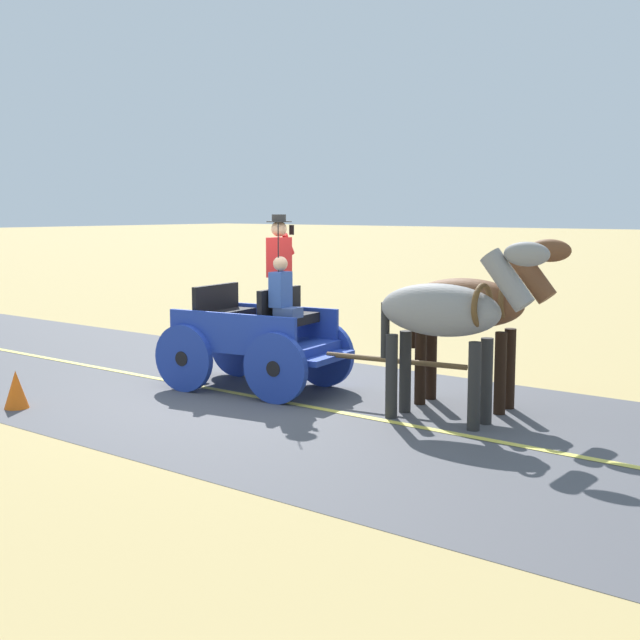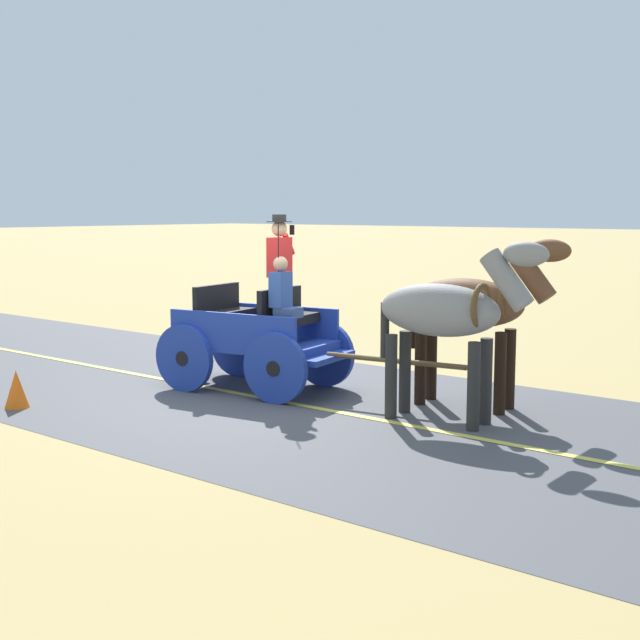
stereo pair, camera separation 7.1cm
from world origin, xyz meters
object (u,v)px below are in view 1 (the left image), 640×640
(horse_near_side, at_px, (474,307))
(horse_off_side, at_px, (448,314))
(horse_drawn_carriage, at_px, (259,333))
(traffic_cone, at_px, (16,390))

(horse_near_side, xyz_separation_m, horse_off_side, (0.90, 0.14, 0.00))
(horse_near_side, bearing_deg, horse_drawn_carriage, -72.86)
(traffic_cone, bearing_deg, horse_drawn_carriage, 149.50)
(horse_near_side, xyz_separation_m, traffic_cone, (3.75, -4.60, -1.07))
(horse_drawn_carriage, bearing_deg, traffic_cone, -30.50)
(horse_drawn_carriage, distance_m, horse_near_side, 3.10)
(horse_drawn_carriage, height_order, traffic_cone, horse_drawn_carriage)
(horse_drawn_carriage, distance_m, traffic_cone, 3.35)
(horse_near_side, distance_m, traffic_cone, 6.03)
(horse_near_side, height_order, horse_off_side, same)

